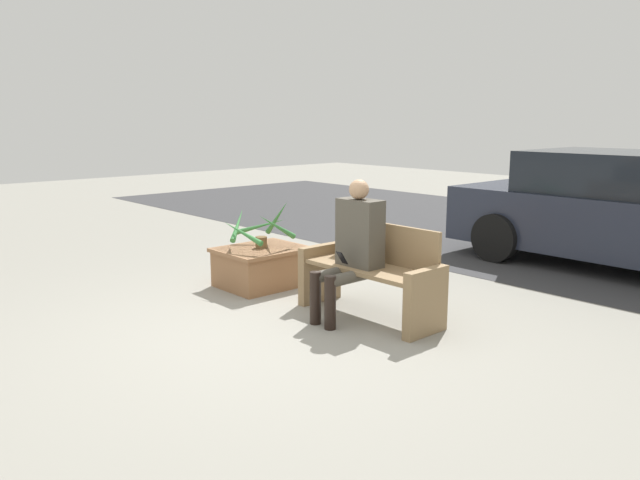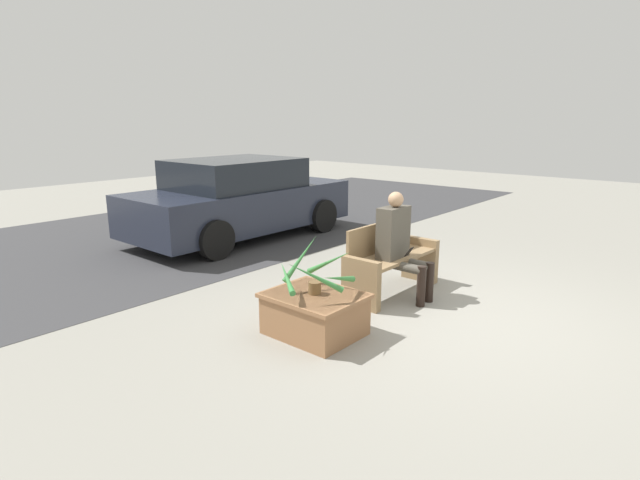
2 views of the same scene
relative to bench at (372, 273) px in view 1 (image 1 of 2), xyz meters
The scene contains 7 objects.
ground_plane 1.09m from the bench, 103.48° to the right, with size 30.00×30.00×0.00m, color gray.
road_surface 4.98m from the bench, 92.72° to the left, with size 20.00×6.00×0.01m, color #38383A.
bench is the anchor object (origin of this frame).
person_seated 0.36m from the bench, 115.15° to the right, with size 0.44×0.63×1.30m.
planter_box 1.58m from the bench, behind, with size 0.77×0.92×0.43m.
potted_plant 1.61m from the bench, behind, with size 0.75×0.81×0.55m.
parked_car 3.84m from the bench, 78.42° to the left, with size 4.14×1.98×1.44m.
Camera 1 is at (4.12, -3.17, 1.84)m, focal length 35.00 mm.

